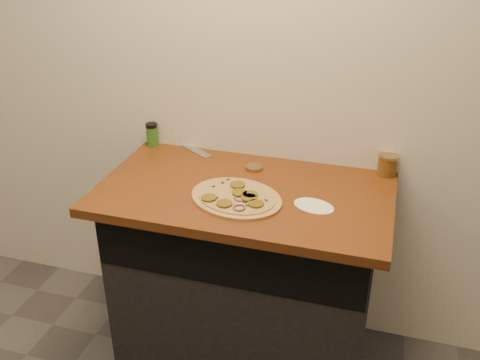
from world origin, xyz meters
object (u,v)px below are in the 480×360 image
(spice_shaker, at_px, (152,134))
(pizza, at_px, (236,197))
(chefs_knife, at_px, (185,144))
(salsa_jar, at_px, (387,165))

(spice_shaker, bearing_deg, pizza, -36.13)
(chefs_knife, bearing_deg, spice_shaker, -164.11)
(salsa_jar, relative_size, spice_shaker, 0.83)
(pizza, distance_m, salsa_jar, 0.68)
(chefs_knife, distance_m, spice_shaker, 0.17)
(pizza, xyz_separation_m, spice_shaker, (-0.54, 0.40, 0.05))
(pizza, distance_m, spice_shaker, 0.68)
(salsa_jar, bearing_deg, spice_shaker, 179.97)
(pizza, relative_size, chefs_knife, 1.70)
(spice_shaker, bearing_deg, salsa_jar, -0.03)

